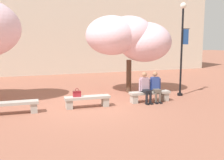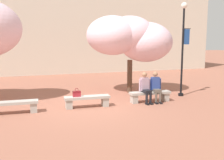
{
  "view_description": "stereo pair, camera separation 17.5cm",
  "coord_description": "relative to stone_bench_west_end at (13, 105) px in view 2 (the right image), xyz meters",
  "views": [
    {
      "loc": [
        -2.58,
        -9.7,
        2.59
      ],
      "look_at": [
        1.1,
        0.2,
        1.0
      ],
      "focal_mm": 42.0,
      "sensor_mm": 36.0,
      "label": 1
    },
    {
      "loc": [
        -2.42,
        -9.76,
        2.59
      ],
      "look_at": [
        1.1,
        0.2,
        1.0
      ],
      "focal_mm": 42.0,
      "sensor_mm": 36.0,
      "label": 2
    }
  ],
  "objects": [
    {
      "name": "ground_plane",
      "position": [
        2.74,
        0.0,
        -0.3
      ],
      "size": [
        100.0,
        100.0,
        0.0
      ],
      "primitive_type": "plane",
      "color": "#9E604C"
    },
    {
      "name": "building_facade",
      "position": [
        2.74,
        12.48,
        3.48
      ],
      "size": [
        28.0,
        4.0,
        7.56
      ],
      "primitive_type": "cube",
      "color": "beige",
      "rests_on": "ground"
    },
    {
      "name": "stone_bench_west_end",
      "position": [
        0.0,
        0.0,
        0.0
      ],
      "size": [
        1.8,
        0.51,
        0.45
      ],
      "color": "#ADA89E",
      "rests_on": "ground"
    },
    {
      "name": "stone_bench_near_west",
      "position": [
        2.74,
        0.0,
        0.0
      ],
      "size": [
        1.8,
        0.51,
        0.45
      ],
      "color": "#ADA89E",
      "rests_on": "ground"
    },
    {
      "name": "stone_bench_center",
      "position": [
        5.48,
        0.0,
        0.0
      ],
      "size": [
        1.8,
        0.51,
        0.45
      ],
      "color": "#ADA89E",
      "rests_on": "ground"
    },
    {
      "name": "person_seated_left",
      "position": [
        5.23,
        -0.05,
        0.4
      ],
      "size": [
        0.51,
        0.69,
        1.29
      ],
      "color": "black",
      "rests_on": "ground"
    },
    {
      "name": "person_seated_right",
      "position": [
        5.73,
        -0.05,
        0.4
      ],
      "size": [
        0.51,
        0.72,
        1.29
      ],
      "color": "black",
      "rests_on": "ground"
    },
    {
      "name": "handbag",
      "position": [
        2.33,
        0.03,
        0.28
      ],
      "size": [
        0.3,
        0.15,
        0.34
      ],
      "color": "#A3232D",
      "rests_on": "stone_bench_near_west"
    },
    {
      "name": "cherry_tree_main",
      "position": [
        5.53,
        2.29,
        2.42
      ],
      "size": [
        4.29,
        2.95,
        3.79
      ],
      "color": "#513828",
      "rests_on": "ground"
    },
    {
      "name": "lamp_post_with_banner",
      "position": [
        7.47,
        0.64,
        2.27
      ],
      "size": [
        0.54,
        0.28,
        4.31
      ],
      "color": "black",
      "rests_on": "ground"
    }
  ]
}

